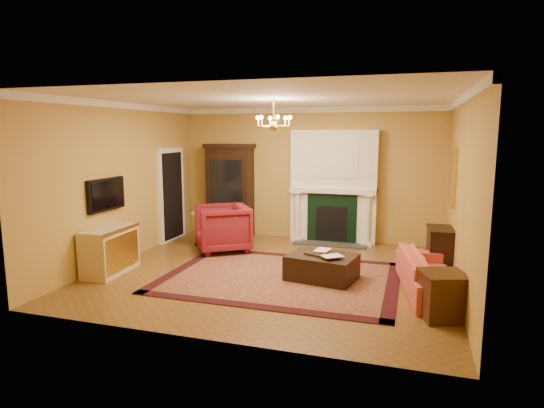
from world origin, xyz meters
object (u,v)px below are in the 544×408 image
at_px(wingback_armchair, 222,226).
at_px(pedestal_table, 200,226).
at_px(commode, 110,250).
at_px(coral_sofa, 432,267).
at_px(console_table, 439,251).
at_px(end_table, 442,297).
at_px(leather_ottoman, 322,267).
at_px(china_cabinet, 230,192).

distance_m(wingback_armchair, pedestal_table, 0.79).
relative_size(commode, coral_sofa, 0.53).
bearing_deg(console_table, pedestal_table, 169.96).
distance_m(commode, end_table, 5.46).
bearing_deg(coral_sofa, pedestal_table, 60.67).
xyz_separation_m(end_table, leather_ottoman, (-1.83, 1.12, -0.08)).
height_order(china_cabinet, pedestal_table, china_cabinet).
xyz_separation_m(wingback_armchair, coral_sofa, (4.06, -1.33, -0.13)).
xyz_separation_m(wingback_armchair, leather_ottoman, (2.33, -1.22, -0.31)).
xyz_separation_m(commode, coral_sofa, (5.34, 0.63, -0.01)).
distance_m(pedestal_table, commode, 2.41).
bearing_deg(wingback_armchair, end_table, 26.92).
bearing_deg(leather_ottoman, china_cabinet, 146.08).
xyz_separation_m(pedestal_table, console_table, (4.91, -0.53, -0.03)).
relative_size(console_table, leather_ottoman, 0.70).
bearing_deg(china_cabinet, commode, -103.68).
height_order(commode, leather_ottoman, commode).
bearing_deg(end_table, coral_sofa, 95.94).
height_order(wingback_armchair, commode, wingback_armchair).
bearing_deg(wingback_armchair, china_cabinet, 162.29).
height_order(pedestal_table, commode, commode).
height_order(wingback_armchair, pedestal_table, wingback_armchair).
bearing_deg(pedestal_table, wingback_armchair, -28.30).
distance_m(coral_sofa, end_table, 1.02).
relative_size(china_cabinet, leather_ottoman, 1.91).
relative_size(commode, leather_ottoman, 0.99).
bearing_deg(end_table, wingback_armchair, 150.64).
xyz_separation_m(china_cabinet, pedestal_table, (-0.29, -1.03, -0.63)).
relative_size(pedestal_table, coral_sofa, 0.35).
xyz_separation_m(china_cabinet, console_table, (4.62, -1.56, -0.66)).
distance_m(pedestal_table, coral_sofa, 5.04).
bearing_deg(leather_ottoman, end_table, -21.59).
bearing_deg(commode, wingback_armchair, 53.29).
bearing_deg(china_cabinet, console_table, -17.54).
distance_m(china_cabinet, leather_ottoman, 3.87).
xyz_separation_m(coral_sofa, leather_ottoman, (-1.73, 0.11, -0.18)).
bearing_deg(coral_sofa, commode, 87.13).
xyz_separation_m(china_cabinet, commode, (-0.89, -3.36, -0.64)).
relative_size(wingback_armchair, leather_ottoman, 0.97).
bearing_deg(wingback_armchair, coral_sofa, 38.14).
xyz_separation_m(console_table, leather_ottoman, (-1.89, -1.06, -0.16)).
relative_size(wingback_armchair, console_table, 1.39).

